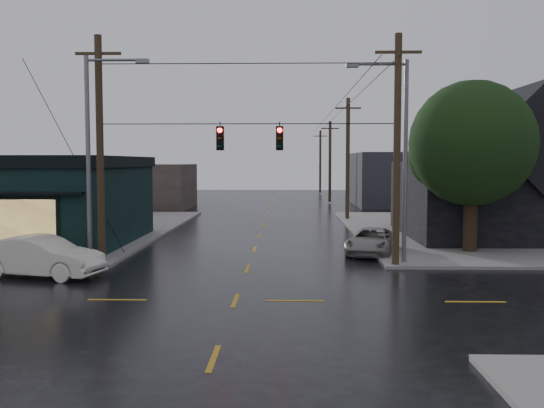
{
  "coord_description": "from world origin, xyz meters",
  "views": [
    {
      "loc": [
        1.74,
        -19.99,
        4.65
      ],
      "look_at": [
        1.12,
        4.29,
        2.95
      ],
      "focal_mm": 40.0,
      "sensor_mm": 36.0,
      "label": 1
    }
  ],
  "objects_px": {
    "sedan_cream": "(41,257)",
    "suv_silver": "(372,241)",
    "utility_pole_ne": "(395,268)",
    "corner_tree": "(472,144)",
    "utility_pole_nw": "(102,266)"
  },
  "relations": [
    {
      "from": "sedan_cream",
      "to": "suv_silver",
      "type": "distance_m",
      "value": 15.55
    },
    {
      "from": "utility_pole_ne",
      "to": "suv_silver",
      "type": "bearing_deg",
      "value": 97.47
    },
    {
      "from": "corner_tree",
      "to": "sedan_cream",
      "type": "xyz_separation_m",
      "value": [
        -19.13,
        -6.73,
        -4.71
      ]
    },
    {
      "from": "sedan_cream",
      "to": "suv_silver",
      "type": "height_order",
      "value": "sedan_cream"
    },
    {
      "from": "corner_tree",
      "to": "utility_pole_nw",
      "type": "xyz_separation_m",
      "value": [
        -17.47,
        -4.12,
        -5.54
      ]
    },
    {
      "from": "utility_pole_nw",
      "to": "suv_silver",
      "type": "relative_size",
      "value": 2.16
    },
    {
      "from": "utility_pole_ne",
      "to": "suv_silver",
      "type": "height_order",
      "value": "utility_pole_ne"
    },
    {
      "from": "utility_pole_nw",
      "to": "sedan_cream",
      "type": "relative_size",
      "value": 2.0
    },
    {
      "from": "corner_tree",
      "to": "utility_pole_ne",
      "type": "bearing_deg",
      "value": -137.36
    },
    {
      "from": "corner_tree",
      "to": "sedan_cream",
      "type": "bearing_deg",
      "value": -160.63
    },
    {
      "from": "utility_pole_nw",
      "to": "utility_pole_ne",
      "type": "relative_size",
      "value": 1.0
    },
    {
      "from": "corner_tree",
      "to": "suv_silver",
      "type": "bearing_deg",
      "value": -176.51
    },
    {
      "from": "corner_tree",
      "to": "utility_pole_nw",
      "type": "height_order",
      "value": "corner_tree"
    },
    {
      "from": "corner_tree",
      "to": "suv_silver",
      "type": "distance_m",
      "value": 6.98
    },
    {
      "from": "suv_silver",
      "to": "corner_tree",
      "type": "bearing_deg",
      "value": 20.3
    }
  ]
}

